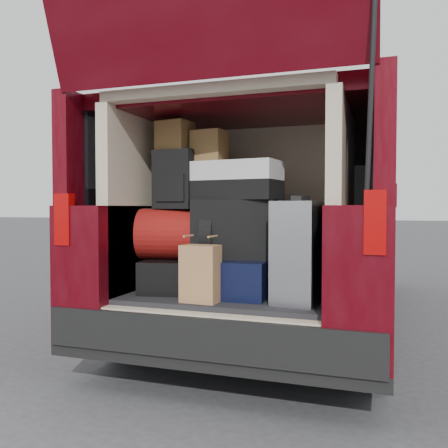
% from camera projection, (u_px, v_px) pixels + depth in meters
% --- Properties ---
extents(ground, '(80.00, 80.00, 0.00)m').
position_uv_depth(ground, '(223.00, 390.00, 2.82)').
color(ground, '#353537').
rests_on(ground, ground).
extents(minivan, '(1.90, 5.35, 2.77)m').
position_uv_depth(minivan, '(285.00, 226.00, 4.55)').
color(minivan, black).
rests_on(minivan, ground).
extents(load_floor, '(1.24, 1.05, 0.55)m').
position_uv_depth(load_floor, '(237.00, 333.00, 3.07)').
color(load_floor, black).
rests_on(load_floor, ground).
extents(black_hardshell, '(0.46, 0.57, 0.20)m').
position_uv_depth(black_hardshell, '(176.00, 274.00, 3.09)').
color(black_hardshell, black).
rests_on(black_hardshell, load_floor).
extents(navy_hardshell, '(0.43, 0.52, 0.22)m').
position_uv_depth(navy_hardshell, '(238.00, 276.00, 2.93)').
color(navy_hardshell, black).
rests_on(navy_hardshell, load_floor).
extents(silver_roller, '(0.29, 0.41, 0.57)m').
position_uv_depth(silver_roller, '(300.00, 252.00, 2.69)').
color(silver_roller, white).
rests_on(silver_roller, load_floor).
extents(kraft_bag, '(0.22, 0.15, 0.33)m').
position_uv_depth(kraft_bag, '(200.00, 274.00, 2.69)').
color(kraft_bag, '#A37649').
rests_on(kraft_bag, load_floor).
extents(red_duffel, '(0.55, 0.41, 0.33)m').
position_uv_depth(red_duffel, '(178.00, 234.00, 3.06)').
color(red_duffel, maroon).
rests_on(red_duffel, black_hardshell).
extents(black_soft_case, '(0.53, 0.35, 0.36)m').
position_uv_depth(black_soft_case, '(236.00, 229.00, 2.97)').
color(black_soft_case, black).
rests_on(black_soft_case, navy_hardshell).
extents(backpack, '(0.28, 0.18, 0.38)m').
position_uv_depth(backpack, '(176.00, 180.00, 3.05)').
color(backpack, black).
rests_on(backpack, red_duffel).
extents(twotone_duffel, '(0.56, 0.34, 0.24)m').
position_uv_depth(twotone_duffel, '(237.00, 181.00, 2.96)').
color(twotone_duffel, silver).
rests_on(twotone_duffel, black_soft_case).
extents(grocery_sack_lower, '(0.23, 0.20, 0.19)m').
position_uv_depth(grocery_sack_lower, '(175.00, 136.00, 3.08)').
color(grocery_sack_lower, brown).
rests_on(grocery_sack_lower, backpack).
extents(grocery_sack_upper, '(0.22, 0.19, 0.20)m').
position_uv_depth(grocery_sack_upper, '(210.00, 147.00, 3.05)').
color(grocery_sack_upper, brown).
rests_on(grocery_sack_upper, twotone_duffel).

